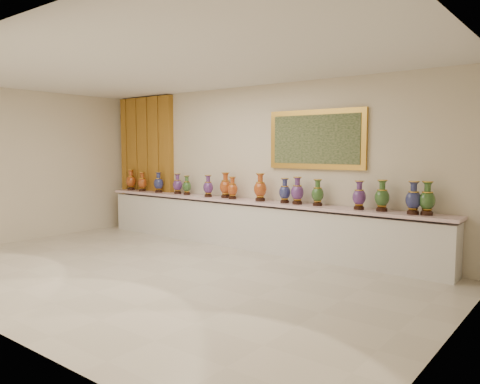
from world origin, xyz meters
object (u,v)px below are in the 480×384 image
object	(u,v)px
vase_0	(131,181)
vase_2	(159,183)
counter	(250,225)
vase_1	(142,183)

from	to	relation	value
vase_0	vase_2	distance (m)	0.94
vase_0	vase_2	world-z (taller)	vase_0
vase_0	vase_2	xyz separation A→B (m)	(0.94, -0.02, -0.01)
counter	vase_2	size ratio (longest dim) A/B	16.31
counter	vase_1	size ratio (longest dim) A/B	17.13
vase_0	vase_2	bearing A→B (deg)	-1.22
vase_0	vase_1	size ratio (longest dim) A/B	1.10
counter	vase_0	size ratio (longest dim) A/B	15.61
vase_0	vase_1	distance (m)	0.43
vase_1	counter	bearing A→B (deg)	0.80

